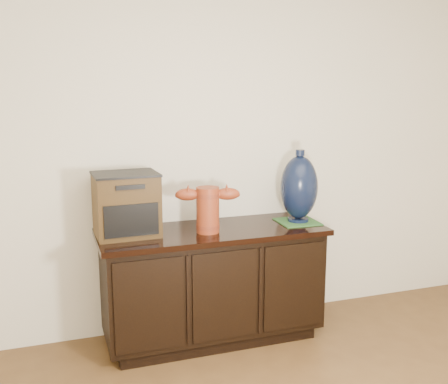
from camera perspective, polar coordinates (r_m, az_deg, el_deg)
name	(u,v)px	position (r m, az deg, el deg)	size (l,w,h in m)	color
sideboard	(212,283)	(3.49, -1.26, -9.91)	(1.46, 0.56, 0.75)	black
terracotta_vessel	(208,207)	(3.27, -1.78, -1.65)	(0.41, 0.18, 0.29)	#93391A
tv_radio	(126,204)	(3.25, -10.59, -1.33)	(0.40, 0.33, 0.39)	#37240D
green_mat	(297,222)	(3.58, 8.00, -3.21)	(0.26, 0.26, 0.01)	#2C5A28
lamp_base	(299,188)	(3.53, 8.17, 0.48)	(0.26, 0.26, 0.48)	black
spray_can	(202,215)	(3.41, -2.44, -2.54)	(0.05, 0.05, 0.16)	#53110E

